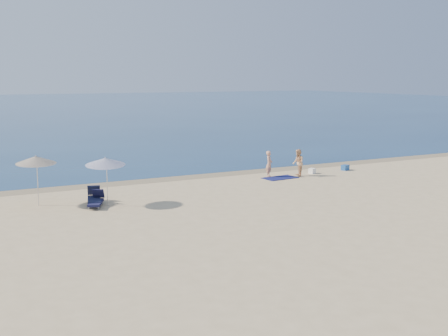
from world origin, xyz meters
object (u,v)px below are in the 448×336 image
(blue_cooler, at_px, (345,168))
(umbrella_near, at_px, (105,161))
(person_left, at_px, (269,164))
(person_right, at_px, (298,163))

(blue_cooler, height_order, umbrella_near, umbrella_near)
(blue_cooler, distance_m, umbrella_near, 16.50)
(person_left, bearing_deg, blue_cooler, -48.67)
(blue_cooler, bearing_deg, person_right, 168.48)
(umbrella_near, bearing_deg, blue_cooler, 25.00)
(person_left, bearing_deg, person_right, -64.49)
(person_left, distance_m, umbrella_near, 11.05)
(person_left, xyz_separation_m, person_right, (1.70, -0.53, 0.03))
(person_right, xyz_separation_m, blue_cooler, (3.88, 0.39, -0.64))
(person_left, height_order, blue_cooler, person_left)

